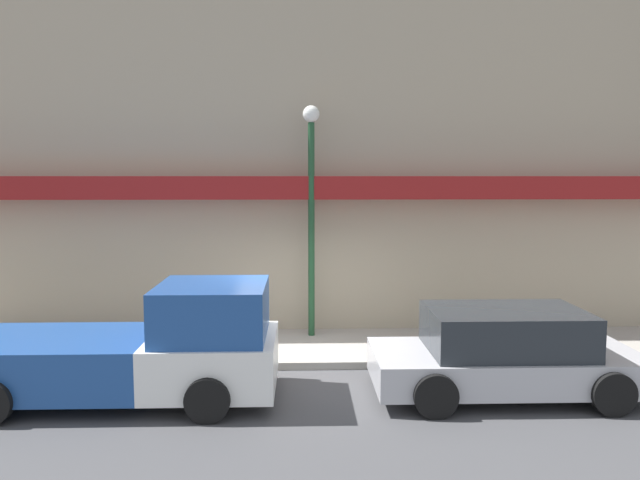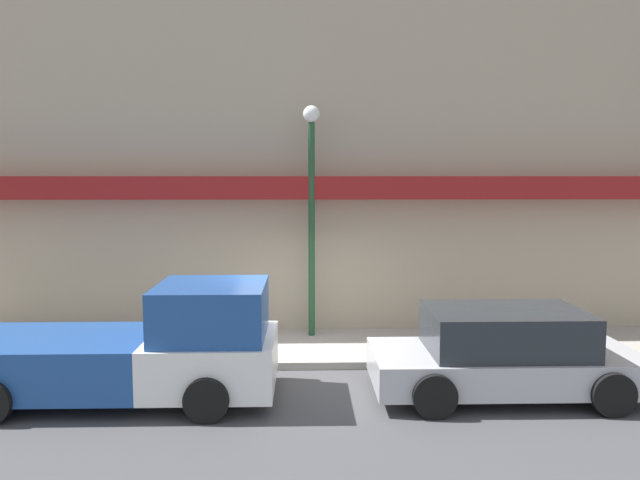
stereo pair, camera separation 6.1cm
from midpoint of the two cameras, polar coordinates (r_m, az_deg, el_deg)
ground_plane at (r=11.90m, az=-1.56°, el=-11.82°), size 80.00×80.00×0.00m
sidewalk at (r=13.13m, az=-1.59°, el=-9.80°), size 36.00×2.62×0.14m
building at (r=15.45m, az=-1.59°, el=7.92°), size 19.80×3.80×10.46m
pickup_truck at (r=10.64m, az=-16.21°, el=-9.61°), size 5.08×2.26×1.88m
parked_car at (r=10.87m, az=16.37°, el=-9.91°), size 4.35×2.12×1.44m
fire_hydrant at (r=12.90m, az=12.54°, el=-8.24°), size 0.17×0.17×0.74m
street_lamp at (r=13.41m, az=-0.93°, el=4.47°), size 0.36×0.36×4.97m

